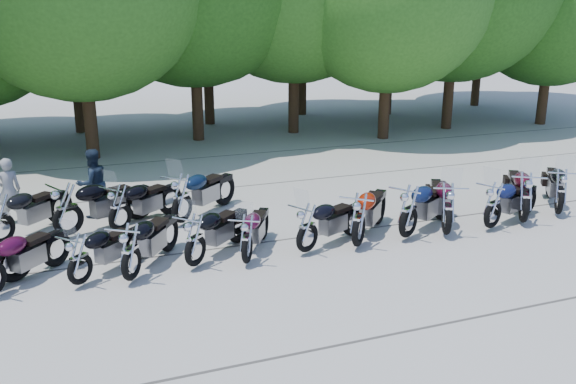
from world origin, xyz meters
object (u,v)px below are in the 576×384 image
object	(u,v)px
motorcycle_11	(525,196)
motorcycle_8	(409,210)
motorcycle_2	(79,258)
motorcycle_16	(182,197)
motorcycle_14	(67,208)
motorcycle_15	(119,207)
motorcycle_3	(130,250)
motorcycle_7	(359,218)
rider_1	(93,183)
motorcycle_4	(195,239)
motorcycle_6	(307,226)
motorcycle_10	(494,204)
rider_0	(8,191)
motorcycle_12	(561,190)
motorcycle_13	(0,217)
motorcycle_5	(247,238)
motorcycle_9	(448,207)

from	to	relation	value
motorcycle_11	motorcycle_8	bearing A→B (deg)	31.00
motorcycle_2	motorcycle_16	size ratio (longest dim) A/B	0.82
motorcycle_14	motorcycle_16	bearing A→B (deg)	-115.95
motorcycle_2	motorcycle_15	world-z (taller)	motorcycle_15
motorcycle_3	motorcycle_15	distance (m)	2.80
motorcycle_7	motorcycle_16	world-z (taller)	motorcycle_16
rider_1	motorcycle_4	bearing A→B (deg)	89.17
motorcycle_4	motorcycle_16	size ratio (longest dim) A/B	0.90
motorcycle_4	motorcycle_11	distance (m)	7.84
motorcycle_7	motorcycle_6	bearing A→B (deg)	38.32
motorcycle_4	motorcycle_8	world-z (taller)	motorcycle_8
motorcycle_10	rider_0	world-z (taller)	rider_0
motorcycle_4	motorcycle_12	bearing A→B (deg)	-132.32
motorcycle_4	motorcycle_13	xyz separation A→B (m)	(-3.64, 2.64, 0.03)
motorcycle_13	motorcycle_15	world-z (taller)	motorcycle_13
motorcycle_12	rider_0	bearing A→B (deg)	18.20
motorcycle_5	motorcycle_9	world-z (taller)	motorcycle_9
motorcycle_6	rider_0	xyz separation A→B (m)	(-5.89, 4.35, 0.18)
motorcycle_6	rider_0	bearing A→B (deg)	26.99
motorcycle_8	motorcycle_10	world-z (taller)	motorcycle_8
motorcycle_2	motorcycle_14	xyz separation A→B (m)	(-0.13, 2.74, 0.14)
motorcycle_11	motorcycle_14	size ratio (longest dim) A/B	1.01
motorcycle_11	motorcycle_15	size ratio (longest dim) A/B	1.11
motorcycle_5	motorcycle_13	size ratio (longest dim) A/B	0.89
motorcycle_5	motorcycle_13	world-z (taller)	motorcycle_13
motorcycle_2	motorcycle_3	xyz separation A→B (m)	(0.90, -0.15, 0.07)
motorcycle_4	motorcycle_12	distance (m)	9.10
motorcycle_6	motorcycle_9	size ratio (longest dim) A/B	0.88
motorcycle_9	motorcycle_4	bearing A→B (deg)	23.73
motorcycle_2	motorcycle_5	distance (m)	3.16
motorcycle_15	motorcycle_3	bearing A→B (deg)	140.93
motorcycle_5	motorcycle_10	size ratio (longest dim) A/B	0.91
motorcycle_9	rider_0	world-z (taller)	rider_0
motorcycle_13	motorcycle_2	bearing A→B (deg)	162.98
motorcycle_3	motorcycle_5	world-z (taller)	motorcycle_3
rider_0	motorcycle_3	bearing A→B (deg)	102.32
motorcycle_12	rider_1	bearing A→B (deg)	16.23
motorcycle_6	motorcycle_15	size ratio (longest dim) A/B	0.96
motorcycle_10	motorcycle_11	xyz separation A→B (m)	(0.95, 0.07, 0.07)
motorcycle_5	motorcycle_9	distance (m)	4.65
motorcycle_8	motorcycle_12	size ratio (longest dim) A/B	1.04
motorcycle_5	rider_0	distance (m)	6.38
motorcycle_13	rider_0	xyz separation A→B (m)	(0.08, 1.62, 0.14)
motorcycle_6	motorcycle_9	xyz separation A→B (m)	(3.32, -0.13, 0.08)
motorcycle_16	motorcycle_6	bearing A→B (deg)	175.83
motorcycle_11	motorcycle_14	bearing A→B (deg)	16.86
motorcycle_4	rider_0	world-z (taller)	rider_0
motorcycle_12	motorcycle_16	distance (m)	9.22
motorcycle_3	motorcycle_12	distance (m)	10.36
motorcycle_4	motorcycle_14	world-z (taller)	motorcycle_14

